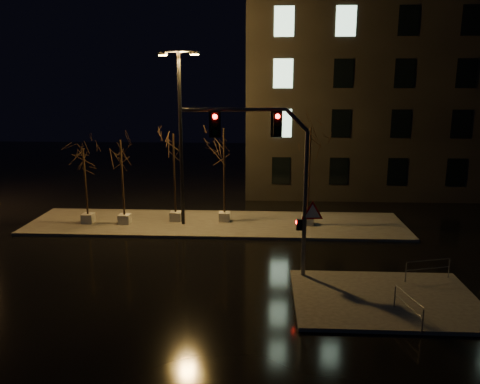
{
  "coord_description": "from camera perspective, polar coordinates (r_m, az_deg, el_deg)",
  "views": [
    {
      "loc": [
        2.77,
        -20.33,
        8.16
      ],
      "look_at": [
        1.59,
        2.65,
        2.8
      ],
      "focal_mm": 35.0,
      "sensor_mm": 36.0,
      "label": 1
    }
  ],
  "objects": [
    {
      "name": "tree_1",
      "position": [
        27.43,
        -14.28,
        3.93
      ],
      "size": [
        1.8,
        1.8,
        5.04
      ],
      "color": "#B2B0A6",
      "rests_on": "median"
    },
    {
      "name": "sidewalk_corner",
      "position": [
        19.26,
        17.27,
        -12.34
      ],
      "size": [
        7.0,
        5.0,
        0.15
      ],
      "primitive_type": "cube",
      "color": "#403E39",
      "rests_on": "ground"
    },
    {
      "name": "guard_rail_a",
      "position": [
        21.15,
        21.94,
        -8.46
      ],
      "size": [
        1.98,
        0.56,
        0.88
      ],
      "rotation": [
        0.0,
        0.0,
        0.26
      ],
      "color": "slate",
      "rests_on": "sidewalk_corner"
    },
    {
      "name": "median",
      "position": [
        27.68,
        -2.94,
        -3.89
      ],
      "size": [
        22.0,
        5.0,
        0.15
      ],
      "primitive_type": "cube",
      "color": "#403E39",
      "rests_on": "ground"
    },
    {
      "name": "guard_rail_b",
      "position": [
        17.61,
        19.84,
        -12.72
      ],
      "size": [
        0.47,
        1.82,
        0.88
      ],
      "rotation": [
        0.0,
        0.0,
        1.81
      ],
      "color": "slate",
      "rests_on": "sidewalk_corner"
    },
    {
      "name": "tree_2",
      "position": [
        27.38,
        -8.09,
        4.67
      ],
      "size": [
        1.8,
        1.8,
        5.34
      ],
      "color": "#B2B0A6",
      "rests_on": "median"
    },
    {
      "name": "streetlight_main",
      "position": [
        26.5,
        -7.27,
        7.82
      ],
      "size": [
        2.38,
        1.01,
        9.73
      ],
      "rotation": [
        0.0,
        0.0,
        -0.32
      ],
      "color": "black",
      "rests_on": "median"
    },
    {
      "name": "traffic_signal_mast",
      "position": [
        18.99,
        4.68,
        2.87
      ],
      "size": [
        5.77,
        0.79,
        7.08
      ],
      "rotation": [
        0.0,
        0.0,
        0.13
      ],
      "color": "slate",
      "rests_on": "sidewalk_corner"
    },
    {
      "name": "tree_0",
      "position": [
        28.24,
        -18.47,
        3.09
      ],
      "size": [
        1.8,
        1.8,
        4.51
      ],
      "color": "#B2B0A6",
      "rests_on": "median"
    },
    {
      "name": "tree_4",
      "position": [
        26.6,
        8.52,
        5.11
      ],
      "size": [
        1.8,
        1.8,
        5.77
      ],
      "color": "#B2B0A6",
      "rests_on": "median"
    },
    {
      "name": "building",
      "position": [
        39.95,
        19.67,
        11.42
      ],
      "size": [
        25.0,
        12.0,
        15.0
      ],
      "primitive_type": "cube",
      "color": "black",
      "rests_on": "ground"
    },
    {
      "name": "tree_3",
      "position": [
        27.0,
        -1.97,
        5.22
      ],
      "size": [
        1.8,
        1.8,
        5.67
      ],
      "color": "#B2B0A6",
      "rests_on": "median"
    },
    {
      "name": "ground",
      "position": [
        22.08,
        -4.53,
        -8.62
      ],
      "size": [
        90.0,
        90.0,
        0.0
      ],
      "primitive_type": "plane",
      "color": "black",
      "rests_on": "ground"
    }
  ]
}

